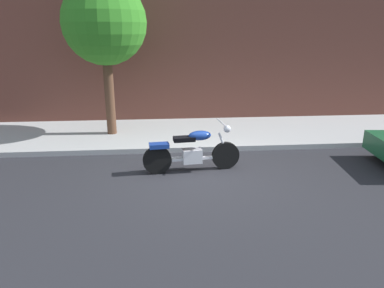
% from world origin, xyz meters
% --- Properties ---
extents(ground_plane, '(60.00, 60.00, 0.00)m').
position_xyz_m(ground_plane, '(0.00, 0.00, 0.00)').
color(ground_plane, '#28282D').
extents(sidewalk, '(21.05, 3.25, 0.14)m').
position_xyz_m(sidewalk, '(0.00, 3.25, 0.07)').
color(sidewalk, '#AFAFAF').
rests_on(sidewalk, ground).
extents(motorcycle, '(2.24, 0.70, 1.15)m').
position_xyz_m(motorcycle, '(-0.19, 0.33, 0.48)').
color(motorcycle, black).
rests_on(motorcycle, ground).
extents(street_tree, '(2.33, 2.33, 4.48)m').
position_xyz_m(street_tree, '(-2.37, 3.20, 3.28)').
color(street_tree, brown).
rests_on(street_tree, ground).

